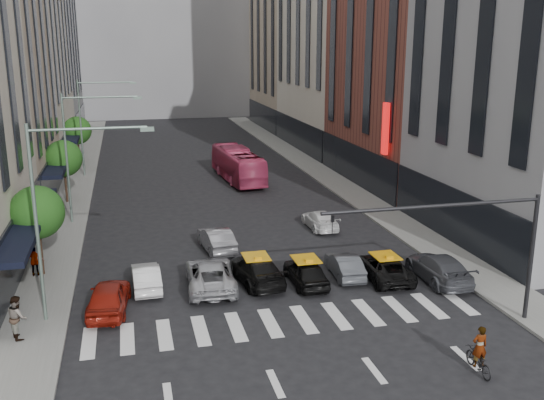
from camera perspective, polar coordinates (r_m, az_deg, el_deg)
ground at (r=27.26m, az=2.69°, el=-12.61°), size 160.00×160.00×0.00m
sidewalk_left at (r=54.85m, az=-18.06°, el=0.83°), size 3.00×96.00×0.15m
sidewalk_right at (r=57.68m, az=5.32°, el=2.15°), size 3.00×96.00×0.15m
building_left_d at (r=88.85m, az=-20.93°, el=15.33°), size 8.00×18.00×30.00m
building_right_b at (r=55.64m, az=12.24°, el=14.85°), size 8.00×18.00×26.00m
building_right_d at (r=91.44m, az=1.59°, el=15.58°), size 8.00×18.00×28.00m
building_far at (r=108.60m, az=-10.45°, el=17.31°), size 30.00×10.00×36.00m
tree_near at (r=34.73m, az=-21.24°, el=-1.10°), size 2.88×2.88×4.95m
tree_mid at (r=50.26m, az=-19.03°, el=3.71°), size 2.88×2.88×4.95m
tree_far at (r=66.01m, az=-17.86°, el=6.25°), size 2.88×2.88×4.95m
streetlamp_near at (r=28.19m, az=-19.60°, el=0.29°), size 5.38×0.25×9.00m
streetlamp_mid at (r=43.84m, az=-17.64°, el=5.32°), size 5.38×0.25×9.00m
streetlamp_far at (r=59.68m, az=-16.71°, el=7.70°), size 5.38×0.25×9.00m
traffic_signal at (r=27.79m, az=18.83°, el=-2.91°), size 10.10×0.20×6.00m
liberty_sign at (r=47.88m, az=10.63°, el=6.61°), size 0.30×0.70×4.00m
car_red at (r=30.13m, az=-15.13°, el=-8.79°), size 2.26×4.62×1.52m
car_white_front at (r=32.40m, az=-11.77°, el=-7.10°), size 1.51×4.00×1.30m
car_silver at (r=31.95m, az=-5.83°, el=-7.00°), size 2.75×5.43×1.47m
taxi_left at (r=32.50m, az=-1.51°, el=-6.58°), size 2.68×5.19×1.44m
taxi_center at (r=32.31m, az=3.20°, el=-6.77°), size 1.69×4.11×1.39m
car_grey_mid at (r=33.57m, az=6.85°, el=-6.12°), size 1.61×3.96×1.28m
taxi_right at (r=33.57m, az=10.57°, el=-6.26°), size 2.48×4.78×1.29m
car_grey_curb at (r=33.94m, az=15.42°, el=-6.16°), size 2.17×5.10×1.47m
car_row2_left at (r=37.52m, az=-5.25°, el=-3.69°), size 2.00×4.53×1.45m
car_row2_right at (r=41.91m, az=4.54°, el=-1.85°), size 1.75×4.28×1.24m
bus at (r=56.18m, az=-3.24°, el=3.33°), size 3.38×10.91×2.99m
motorcycle at (r=25.61m, az=18.85°, el=-14.15°), size 0.69×1.84×0.96m
rider at (r=25.02m, az=19.10°, el=-11.48°), size 0.63×0.43×1.70m
pedestrian_near at (r=28.48m, az=-22.85°, el=-10.11°), size 1.01×1.13×1.92m
pedestrian_far at (r=35.40m, az=-21.42°, el=-5.40°), size 0.97×0.45×1.63m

